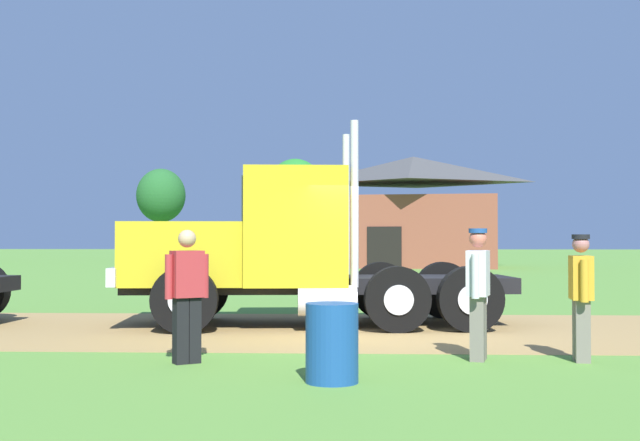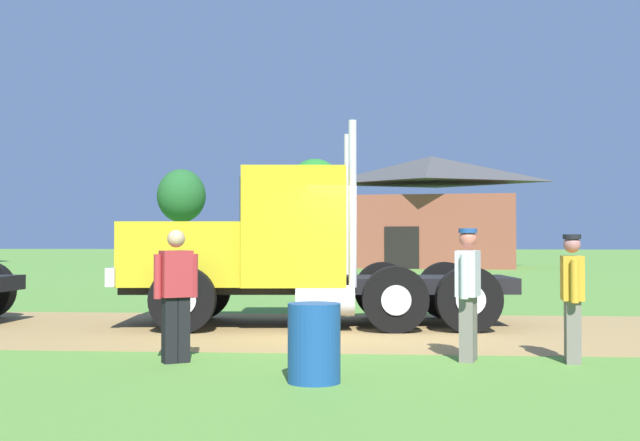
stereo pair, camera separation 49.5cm
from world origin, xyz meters
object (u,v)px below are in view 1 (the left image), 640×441
Objects in this scene: visitor_standing_near at (187,292)px; visitor_by_barrel at (581,292)px; shed_building at (413,213)px; truck_foreground_white at (277,252)px; steel_barrel at (332,343)px; visitor_walking_mid at (478,287)px.

visitor_standing_near is 5.10m from visitor_by_barrel.
shed_building reaches higher than visitor_by_barrel.
truck_foreground_white is 8.33× the size of steel_barrel.
visitor_walking_mid is 1.05× the size of visitor_by_barrel.
steel_barrel is at bearing -95.53° from shed_building.
visitor_by_barrel is 3.63m from steel_barrel.
steel_barrel is (1.90, -1.28, -0.47)m from visitor_standing_near.
visitor_standing_near is 34.79m from shed_building.
visitor_by_barrel is at bearing 27.55° from steel_barrel.
visitor_standing_near reaches higher than visitor_by_barrel.
visitor_standing_near is 3.79m from visitor_walking_mid.
visitor_by_barrel is (1.32, -0.05, -0.06)m from visitor_walking_mid.
truck_foreground_white is at bearing 127.06° from visitor_walking_mid.
visitor_walking_mid is 33.98m from shed_building.
truck_foreground_white is at bearing 80.94° from visitor_standing_near.
visitor_standing_near is 1.95× the size of steel_barrel.
shed_building reaches higher than steel_barrel.
visitor_standing_near is 0.99× the size of visitor_walking_mid.
visitor_by_barrel is 0.16× the size of shed_building.
shed_building is (5.34, 34.32, 2.05)m from visitor_standing_near.
visitor_walking_mid is (3.05, -4.04, -0.40)m from truck_foreground_white.
truck_foreground_white reaches higher than visitor_standing_near.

